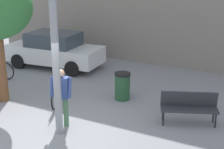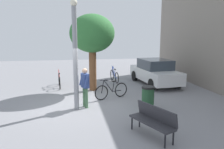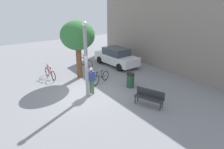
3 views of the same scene
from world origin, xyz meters
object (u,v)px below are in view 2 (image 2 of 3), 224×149
bicycle_black (111,91)px  parked_car_white (155,72)px  person_by_lamppost (85,85)px  bicycle_blue (114,76)px  lamppost (75,53)px  trash_bin (148,97)px  plaza_tree (92,34)px  bicycle_red (59,81)px  park_bench (153,119)px

bicycle_black → parked_car_white: (-2.59, 3.19, 0.39)m
person_by_lamppost → bicycle_blue: 5.38m
lamppost → parked_car_white: size_ratio=1.01×
bicycle_black → trash_bin: (1.70, 1.23, 0.09)m
plaza_tree → trash_bin: bearing=29.1°
lamppost → parked_car_white: bearing=128.1°
bicycle_black → bicycle_red: 3.86m
bicycle_blue → parked_car_white: size_ratio=0.42×
lamppost → person_by_lamppost: size_ratio=2.62×
bicycle_black → bicycle_red: same height
lamppost → parked_car_white: lamppost is taller
park_bench → bicycle_black: size_ratio=0.97×
plaza_tree → parked_car_white: 4.59m
lamppost → parked_car_white: (-3.82, 4.87, -1.55)m
person_by_lamppost → lamppost: bearing=-68.1°
person_by_lamppost → parked_car_white: person_by_lamppost is taller
bicycle_blue → trash_bin: size_ratio=1.94×
plaza_tree → bicycle_blue: 3.68m
person_by_lamppost → bicycle_red: bearing=-162.1°
bicycle_black → lamppost: bearing=-53.7°
person_by_lamppost → park_bench: person_by_lamppost is taller
lamppost → park_bench: (2.92, 2.21, -1.78)m
park_bench → bicycle_blue: size_ratio=0.92×
lamppost → bicycle_red: size_ratio=2.42×
park_bench → bicycle_black: 4.19m
person_by_lamppost → plaza_tree: size_ratio=0.40×
person_by_lamppost → bicycle_blue: (-4.87, 2.19, -0.58)m
lamppost → plaza_tree: bearing=162.3°
plaza_tree → bicycle_blue: size_ratio=2.28×
plaza_tree → bicycle_red: 3.42m
lamppost → trash_bin: lamppost is taller
plaza_tree → trash_bin: size_ratio=4.43×
person_by_lamppost → bicycle_blue: size_ratio=0.92×
trash_bin → bicycle_red: bearing=-140.1°
trash_bin → bicycle_black: bearing=-144.0°
parked_car_white → trash_bin: (4.29, -1.96, -0.30)m
lamppost → bicycle_red: (-4.10, -0.91, -1.94)m
park_bench → plaza_tree: (-5.95, -1.25, 2.50)m
lamppost → trash_bin: 3.48m
bicycle_black → parked_car_white: parked_car_white is taller
lamppost → bicycle_red: bearing=-167.5°
bicycle_black → bicycle_blue: bearing=166.9°
bicycle_blue → bicycle_red: same height
park_bench → parked_car_white: bearing=158.5°
lamppost → bicycle_black: bearing=126.3°
bicycle_blue → trash_bin: bearing=3.7°
bicycle_blue → trash_bin: (5.49, 0.35, 0.09)m
bicycle_blue → bicycle_red: bearing=-75.1°
park_bench → trash_bin: trash_bin is taller
bicycle_red → parked_car_white: (0.27, 5.78, 0.39)m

